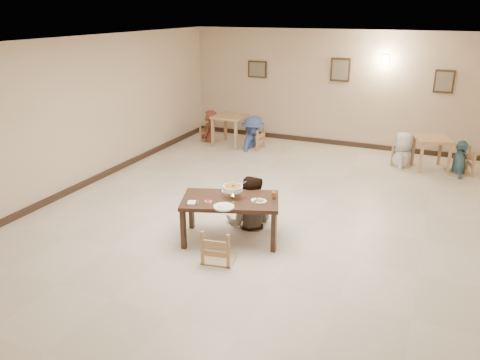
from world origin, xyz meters
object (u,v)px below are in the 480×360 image
at_px(bg_chair_lr, 253,129).
at_px(bg_chair_rr, 462,150).
at_px(bg_diner_c, 405,132).
at_px(bg_chair_rl, 403,147).
at_px(chair_far, 249,197).
at_px(chair_near, 219,229).
at_px(bg_diner_b, 253,116).
at_px(bg_table_left, 230,121).
at_px(curry_warmer, 233,188).
at_px(drink_glass, 274,195).
at_px(main_diner, 250,176).
at_px(bg_diner_d, 463,141).
at_px(bg_table_right, 432,144).
at_px(bg_chair_ll, 209,126).
at_px(bg_diner_a, 209,110).
at_px(main_table, 230,204).

relative_size(bg_chair_lr, bg_chair_rr, 0.95).
distance_m(bg_chair_lr, bg_diner_c, 3.77).
bearing_deg(bg_chair_rr, bg_chair_rl, -107.41).
xyz_separation_m(chair_far, chair_near, (0.10, -1.37, 0.04)).
bearing_deg(bg_diner_b, bg_table_left, 83.43).
relative_size(curry_warmer, bg_chair_rr, 0.32).
distance_m(drink_glass, bg_table_left, 5.55).
xyz_separation_m(main_diner, bg_diner_d, (3.29, 4.32, -0.12)).
relative_size(bg_diner_b, bg_diner_c, 1.07).
bearing_deg(bg_chair_rr, chair_far, -52.36).
xyz_separation_m(chair_near, bg_table_right, (2.62, 5.69, 0.11)).
bearing_deg(bg_chair_rl, bg_chair_ll, 97.53).
relative_size(chair_near, bg_diner_a, 0.56).
xyz_separation_m(bg_table_right, bg_chair_lr, (-4.38, -0.09, -0.08)).
distance_m(curry_warmer, bg_chair_rl, 5.43).
distance_m(bg_diner_a, bg_diner_b, 1.35).
height_order(main_table, curry_warmer, curry_warmer).
relative_size(bg_table_left, bg_chair_lr, 0.83).
bearing_deg(main_diner, bg_chair_rl, -127.56).
bearing_deg(bg_chair_lr, bg_chair_ll, -90.36).
xyz_separation_m(main_table, bg_table_left, (-2.31, 5.00, 0.05)).
bearing_deg(curry_warmer, chair_far, 90.05).
bearing_deg(bg_diner_b, curry_warmer, -164.74).
bearing_deg(bg_table_right, drink_glass, -113.98).
distance_m(chair_far, bg_table_left, 4.87).
xyz_separation_m(bg_table_right, bg_diner_b, (-4.38, -0.09, 0.26)).
relative_size(chair_far, bg_table_left, 1.06).
relative_size(main_diner, bg_chair_ll, 1.99).
relative_size(bg_table_right, bg_diner_b, 0.55).
relative_size(drink_glass, bg_chair_lr, 0.13).
xyz_separation_m(bg_table_left, bg_chair_ll, (-0.67, 0.06, -0.24)).
height_order(bg_diner_a, bg_diner_d, bg_diner_a).
distance_m(chair_far, curry_warmer, 0.79).
distance_m(bg_chair_rr, bg_diner_d, 0.21).
relative_size(drink_glass, bg_table_left, 0.16).
height_order(chair_far, bg_chair_lr, bg_chair_lr).
bearing_deg(bg_chair_ll, main_table, -148.02).
height_order(curry_warmer, bg_chair_rr, bg_chair_rr).
bearing_deg(bg_diner_a, bg_table_left, 78.38).
distance_m(main_table, bg_diner_b, 5.23).
bearing_deg(bg_chair_rl, bg_table_left, 98.25).
distance_m(curry_warmer, bg_diner_d, 5.94).
bearing_deg(main_diner, bg_table_right, -133.72).
bearing_deg(bg_diner_b, bg_diner_a, 82.53).
bearing_deg(curry_warmer, bg_chair_rl, 67.11).
height_order(bg_table_right, bg_chair_rr, bg_chair_rr).
height_order(chair_far, chair_near, chair_near).
height_order(main_diner, bg_chair_ll, main_diner).
bearing_deg(bg_diner_c, chair_near, -21.12).
bearing_deg(bg_chair_rr, bg_chair_ll, -104.98).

